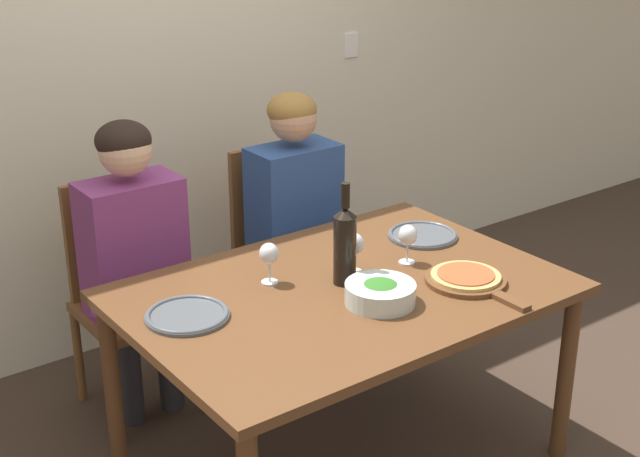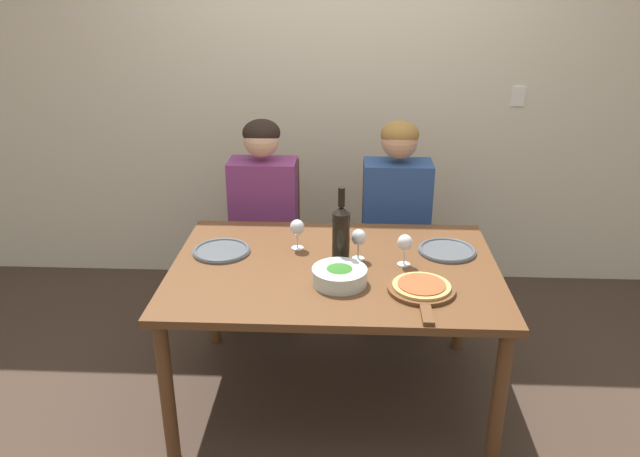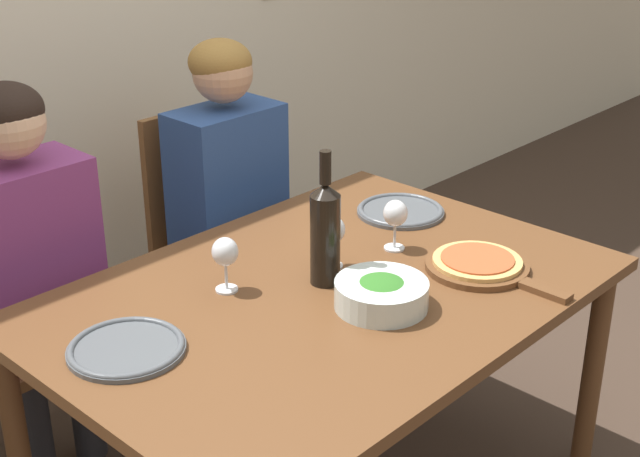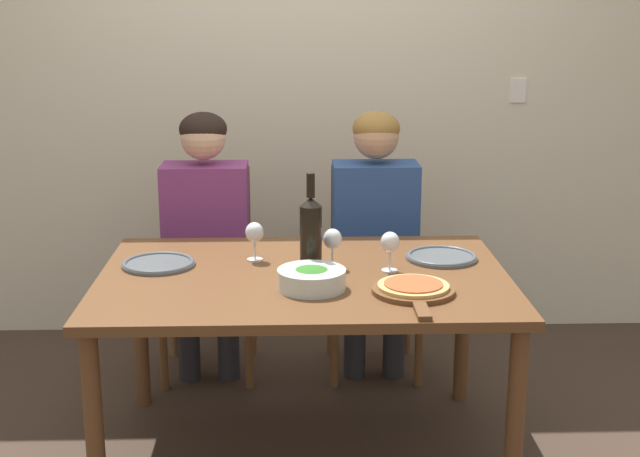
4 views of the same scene
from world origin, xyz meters
name	(u,v)px [view 4 (image 4 of 4)]	position (x,y,z in m)	size (l,w,h in m)	color
ground_plane	(304,452)	(0.00, 0.00, 0.00)	(40.00, 40.00, 0.00)	#3D2D23
back_wall	(299,71)	(0.00, 1.38, 1.35)	(10.00, 0.06, 2.70)	beige
dining_table	(304,293)	(0.00, 0.00, 0.65)	(1.50, 1.04, 0.72)	brown
chair_left	(209,264)	(-0.43, 0.87, 0.50)	(0.42, 0.42, 0.94)	brown
chair_right	(372,262)	(0.33, 0.87, 0.50)	(0.42, 0.42, 0.94)	brown
person_woman	(206,221)	(-0.43, 0.75, 0.73)	(0.47, 0.51, 1.22)	#28282D
person_man	(375,220)	(0.33, 0.75, 0.73)	(0.47, 0.51, 1.22)	#28282D
wine_bottle	(311,233)	(0.03, 0.03, 0.87)	(0.08, 0.08, 0.37)	black
broccoli_bowl	(312,279)	(0.03, -0.17, 0.76)	(0.24, 0.24, 0.08)	silver
dinner_plate_left	(159,263)	(-0.55, 0.12, 0.73)	(0.28, 0.28, 0.02)	#4C5156
dinner_plate_right	(442,257)	(0.54, 0.17, 0.73)	(0.28, 0.28, 0.02)	#4C5156
pizza_on_board	(414,289)	(0.37, -0.23, 0.74)	(0.29, 0.43, 0.04)	brown
wine_glass_left	(254,234)	(-0.18, 0.18, 0.83)	(0.07, 0.07, 0.15)	silver
wine_glass_right	(390,244)	(0.32, 0.02, 0.83)	(0.07, 0.07, 0.15)	silver
wine_glass_centre	(332,241)	(0.11, 0.07, 0.83)	(0.07, 0.07, 0.15)	silver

